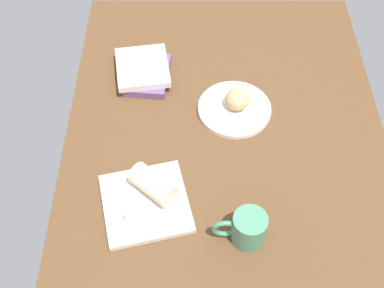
# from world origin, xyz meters

# --- Properties ---
(dining_table) EXTENTS (1.10, 0.90, 0.04)m
(dining_table) POSITION_xyz_m (0.00, 0.00, 0.02)
(dining_table) COLOR brown
(dining_table) RESTS_ON ground
(round_plate) EXTENTS (0.21, 0.21, 0.01)m
(round_plate) POSITION_xyz_m (-0.03, 0.03, 0.05)
(round_plate) COLOR white
(round_plate) RESTS_ON dining_table
(scone_pastry) EXTENTS (0.07, 0.07, 0.06)m
(scone_pastry) POSITION_xyz_m (-0.04, 0.04, 0.08)
(scone_pastry) COLOR tan
(scone_pastry) RESTS_ON round_plate
(square_plate) EXTENTS (0.25, 0.25, 0.02)m
(square_plate) POSITION_xyz_m (0.28, -0.21, 0.05)
(square_plate) COLOR silver
(square_plate) RESTS_ON dining_table
(sauce_cup) EXTENTS (0.05, 0.05, 0.02)m
(sauce_cup) POSITION_xyz_m (0.33, -0.23, 0.07)
(sauce_cup) COLOR silver
(sauce_cup) RESTS_ON square_plate
(breakfast_wrap) EXTENTS (0.12, 0.13, 0.06)m
(breakfast_wrap) POSITION_xyz_m (0.25, -0.19, 0.09)
(breakfast_wrap) COLOR beige
(breakfast_wrap) RESTS_ON square_plate
(book_stack) EXTENTS (0.20, 0.18, 0.05)m
(book_stack) POSITION_xyz_m (-0.17, -0.24, 0.06)
(book_stack) COLOR #6B4C7A
(book_stack) RESTS_ON dining_table
(coffee_mug) EXTENTS (0.08, 0.13, 0.09)m
(coffee_mug) POSITION_xyz_m (0.37, 0.04, 0.09)
(coffee_mug) COLOR #4C8C6B
(coffee_mug) RESTS_ON dining_table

